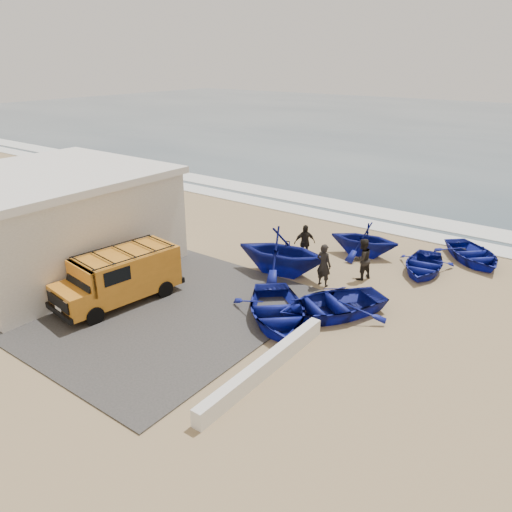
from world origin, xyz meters
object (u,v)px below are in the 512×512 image
Objects in this scene: boat_near_left at (277,310)px; fisherman_front at (324,265)px; parapet at (265,366)px; boat_mid_left at (282,251)px; fisherman_back at (305,243)px; van at (121,275)px; boat_mid_right at (423,265)px; boat_far_right at (473,254)px; boat_far_left at (364,239)px; fisherman_middle at (362,259)px; building at (47,221)px; boat_near_right at (331,304)px.

boat_near_left is 2.30× the size of fisherman_front.
parapet is 6.75m from fisherman_front.
boat_mid_left is 2.05m from fisherman_front.
van is at bearing -163.25° from fisherman_back.
boat_far_right reaches higher than boat_mid_right.
boat_far_left is 4.08m from fisherman_front.
parapet is 3.33× the size of fisherman_middle.
boat_mid_left is at bearing 120.17° from parapet.
parapet is 10.36m from boat_mid_right.
boat_near_left is 3.68m from fisherman_front.
boat_mid_right is 5.31m from fisherman_back.
fisherman_back is (8.73, 7.38, -1.30)m from building.
fisherman_middle is at bearing -55.78° from fisherman_back.
building is 5.46× the size of fisherman_back.
fisherman_front is at bearing 50.59° from boat_near_left.
boat_mid_left reaches higher than van.
boat_far_left is 1.86× the size of fisherman_back.
fisherman_front is (-1.71, 6.50, 0.64)m from parapet.
boat_mid_left reaches higher than fisherman_middle.
fisherman_back reaches higher than boat_near_right.
van reaches higher than fisherman_back.
parapet is at bearing 108.74° from fisherman_front.
boat_near_left reaches higher than parapet.
building reaches higher than boat_near_left.
boat_mid_right is 0.92× the size of boat_far_right.
boat_mid_right is 1.84× the size of fisherman_front.
building reaches higher than parapet.
boat_mid_right is at bearing -28.26° from fisherman_back.
boat_near_right is 2.31× the size of fisherman_middle.
fisherman_back is (-0.02, 1.93, -0.20)m from boat_mid_left.
van is 8.07m from fisherman_front.
boat_mid_right reaches higher than parapet.
boat_far_right is 2.13× the size of fisherman_back.
boat_mid_left is 9.02m from boat_far_right.
boat_near_right is 5.32m from fisherman_back.
building reaches higher than fisherman_back.
boat_far_right is (4.10, 10.00, -0.05)m from boat_near_left.
boat_near_left is 1.31× the size of boat_far_left.
building is 2.34× the size of boat_mid_left.
boat_mid_left is 1.20× the size of boat_mid_right.
boat_far_right is at bearing -55.83° from boat_mid_left.
building is at bearing 110.69° from boat_mid_left.
boat_near_left is at bearing 9.62° from building.
van is 8.52m from fisherman_back.
building is 2.94× the size of boat_far_left.
boat_mid_left is 1.10× the size of boat_far_right.
fisherman_middle is (3.02, 1.60, -0.16)m from boat_mid_left.
boat_far_left is 0.87× the size of boat_far_right.
building is 5.42m from van.
van is at bearing 51.11° from fisherman_front.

